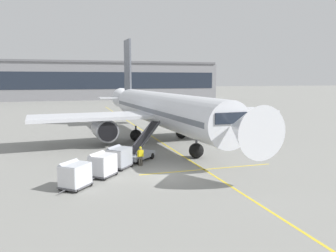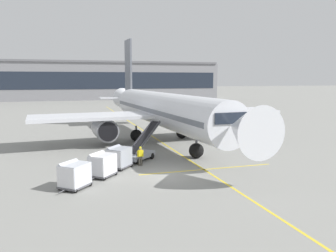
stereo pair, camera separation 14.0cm
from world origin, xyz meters
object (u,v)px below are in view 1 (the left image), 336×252
Objects in this scene: baggage_cart_third at (75,175)px; belt_loader at (140,150)px; baggage_cart_lead at (119,157)px; ground_crew_by_carts at (141,155)px; safety_cone_engine_keepout at (117,149)px; ground_crew_by_loader at (118,159)px; baggage_cart_second at (102,164)px; parked_airplane at (161,110)px.

belt_loader is at bearing 48.02° from baggage_cart_third.
baggage_cart_third is at bearing -130.47° from baggage_cart_lead.
ground_crew_by_carts is 6.23m from safety_cone_engine_keepout.
baggage_cart_third is 1.48× the size of ground_crew_by_loader.
belt_loader reaches higher than baggage_cart_lead.
ground_crew_by_carts is 2.47× the size of safety_cone_engine_keepout.
belt_loader is at bearing -67.99° from safety_cone_engine_keepout.
baggage_cart_second is 1.00× the size of baggage_cart_third.
safety_cone_engine_keepout is at bearing 100.77° from ground_crew_by_carts.
belt_loader is 4.12m from ground_crew_by_loader.
safety_cone_engine_keepout is (-1.58, 3.90, -0.59)m from belt_loader.
safety_cone_engine_keepout is (-6.35, -5.18, -3.51)m from parked_airplane.
belt_loader is 1.74× the size of baggage_cart_lead.
ground_crew_by_loader is (-2.58, -3.22, 0.07)m from belt_loader.
belt_loader is 1.74× the size of baggage_cart_third.
ground_crew_by_loader is at bearing -98.02° from safety_cone_engine_keepout.
baggage_cart_third reaches higher than ground_crew_by_loader.
belt_loader is 1.74× the size of baggage_cart_second.
belt_loader is 2.58× the size of ground_crew_by_carts.
safety_cone_engine_keepout is at bearing 73.90° from baggage_cart_second.
baggage_cart_third is 11.76m from safety_cone_engine_keepout.
parked_airplane is at bearing 58.12° from baggage_cart_lead.
belt_loader is at bearing -117.73° from parked_airplane.
belt_loader is 2.23m from ground_crew_by_carts.
baggage_cart_third is 3.66× the size of safety_cone_engine_keepout.
ground_crew_by_carts is at bearing 6.15° from baggage_cart_lead.
parked_airplane is 14.61m from ground_crew_by_loader.
safety_cone_engine_keepout is at bearing 112.01° from belt_loader.
baggage_cart_lead is 1.48× the size of ground_crew_by_carts.
baggage_cart_third is (-6.20, -6.89, 0.07)m from belt_loader.
baggage_cart_lead is at bearing 75.25° from ground_crew_by_loader.
baggage_cart_lead is (-7.14, -11.48, -2.85)m from parked_airplane.
ground_crew_by_loader reaches higher than safety_cone_engine_keepout.
baggage_cart_second is at bearing -136.70° from ground_crew_by_loader.
baggage_cart_third is at bearing -140.86° from ground_crew_by_carts.
baggage_cart_lead is 2.74m from baggage_cart_second.
baggage_cart_lead is 3.66× the size of safety_cone_engine_keepout.
parked_airplane is at bearing 55.51° from baggage_cart_third.
ground_crew_by_carts is at bearing -79.23° from safety_cone_engine_keepout.
ground_crew_by_loader is at bearing 45.44° from baggage_cart_third.
baggage_cart_third is 7.45m from ground_crew_by_carts.
baggage_cart_second reaches higher than ground_crew_by_loader.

